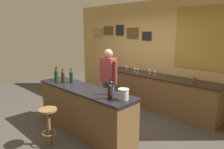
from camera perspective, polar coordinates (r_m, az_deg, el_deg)
name	(u,v)px	position (r m, az deg, el deg)	size (l,w,h in m)	color
ground_plane	(99,124)	(4.61, -3.60, -13.84)	(10.00, 10.00, 0.00)	#423D38
back_wall	(154,53)	(5.71, 11.67, 6.02)	(6.00, 0.09, 2.80)	tan
bar_counter	(84,110)	(4.18, -7.79, -9.83)	(2.37, 0.60, 0.92)	brown
side_counter	(156,92)	(5.40, 12.39, -4.93)	(3.14, 0.56, 0.90)	brown
bartender	(108,79)	(4.67, -1.04, -1.20)	(0.52, 0.21, 1.62)	#384766
bar_stool	(48,121)	(3.87, -17.42, -12.24)	(0.32, 0.32, 0.68)	brown
wine_bottle_a	(57,74)	(4.78, -15.28, 0.15)	(0.07, 0.07, 0.31)	black
wine_bottle_b	(56,75)	(4.65, -15.47, -0.20)	(0.07, 0.07, 0.31)	black
wine_bottle_c	(63,77)	(4.47, -13.64, -0.60)	(0.07, 0.07, 0.31)	black
wine_bottle_d	(71,76)	(4.47, -11.39, -0.50)	(0.07, 0.07, 0.31)	black
wine_bottle_e	(111,87)	(3.58, -0.40, -3.51)	(0.07, 0.07, 0.31)	black
wine_bottle_f	(110,91)	(3.35, -0.64, -4.63)	(0.07, 0.07, 0.31)	black
ice_bucket	(123,94)	(3.32, 3.25, -5.47)	(0.19, 0.19, 0.19)	#B7BABF
wine_glass_a	(126,66)	(5.87, 4.08, 2.36)	(0.07, 0.07, 0.16)	silver
wine_glass_b	(135,68)	(5.60, 6.42, 1.81)	(0.07, 0.07, 0.16)	silver
wine_glass_c	(138,69)	(5.53, 7.27, 1.65)	(0.07, 0.07, 0.16)	silver
wine_glass_d	(150,69)	(5.46, 10.55, 1.41)	(0.07, 0.07, 0.16)	silver
wine_glass_e	(155,71)	(5.33, 12.07, 1.07)	(0.07, 0.07, 0.16)	silver
coffee_mug	(195,79)	(4.93, 22.18, -1.26)	(0.12, 0.08, 0.09)	#B2332D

